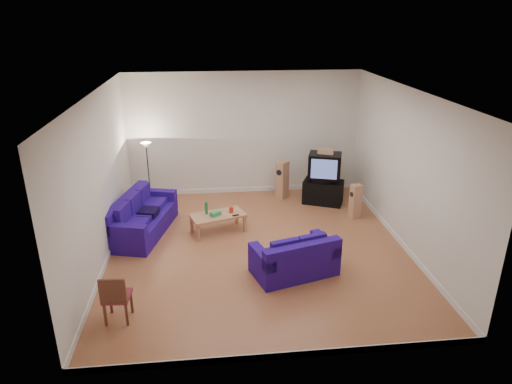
{
  "coord_description": "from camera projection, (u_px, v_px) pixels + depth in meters",
  "views": [
    {
      "loc": [
        -0.94,
        -8.28,
        4.54
      ],
      "look_at": [
        0.0,
        0.4,
        1.1
      ],
      "focal_mm": 32.0,
      "sensor_mm": 36.0,
      "label": 1
    }
  ],
  "objects": [
    {
      "name": "remote",
      "position": [
        236.0,
        215.0,
        9.91
      ],
      "size": [
        0.15,
        0.09,
        0.02
      ],
      "primitive_type": "cube",
      "rotation": [
        0.0,
        0.0,
        0.31
      ],
      "color": "black",
      "rests_on": "coffee_table"
    },
    {
      "name": "dining_chair",
      "position": [
        116.0,
        296.0,
        7.03
      ],
      "size": [
        0.43,
        0.43,
        0.84
      ],
      "rotation": [
        0.0,
        0.0,
        -0.08
      ],
      "color": "brown",
      "rests_on": "ground"
    },
    {
      "name": "coffee_table",
      "position": [
        218.0,
        217.0,
        10.0
      ],
      "size": [
        1.29,
        0.92,
        0.42
      ],
      "rotation": [
        0.0,
        0.0,
        0.32
      ],
      "color": "tan",
      "rests_on": "ground"
    },
    {
      "name": "bottle",
      "position": [
        206.0,
        208.0,
        9.96
      ],
      "size": [
        0.07,
        0.07,
        0.28
      ],
      "primitive_type": "cylinder",
      "rotation": [
        0.0,
        0.0,
        -0.11
      ],
      "color": "#197233",
      "rests_on": "coffee_table"
    },
    {
      "name": "tv_stand",
      "position": [
        323.0,
        192.0,
        11.57
      ],
      "size": [
        1.11,
        0.89,
        0.59
      ],
      "primitive_type": "cube",
      "rotation": [
        0.0,
        0.0,
        -0.41
      ],
      "color": "black",
      "rests_on": "ground"
    },
    {
      "name": "speaker_right",
      "position": [
        355.0,
        201.0,
        10.71
      ],
      "size": [
        0.29,
        0.26,
        0.82
      ],
      "rotation": [
        0.0,
        0.0,
        -1.23
      ],
      "color": "tan",
      "rests_on": "ground"
    },
    {
      "name": "sofa_loveseat",
      "position": [
        295.0,
        260.0,
        8.4
      ],
      "size": [
        1.68,
        1.24,
        0.75
      ],
      "rotation": [
        0.0,
        0.0,
        0.29
      ],
      "color": "#200D5F",
      "rests_on": "ground"
    },
    {
      "name": "room",
      "position": [
        258.0,
        178.0,
        8.85
      ],
      "size": [
        6.01,
        6.51,
        3.21
      ],
      "color": "brown",
      "rests_on": "ground"
    },
    {
      "name": "floor_lamp",
      "position": [
        147.0,
        154.0,
        11.18
      ],
      "size": [
        0.27,
        0.27,
        1.59
      ],
      "color": "black",
      "rests_on": "ground"
    },
    {
      "name": "television",
      "position": [
        325.0,
        166.0,
        11.31
      ],
      "size": [
        0.92,
        0.79,
        0.61
      ],
      "rotation": [
        0.0,
        0.0,
        -0.31
      ],
      "color": "black",
      "rests_on": "av_receiver"
    },
    {
      "name": "speaker_left",
      "position": [
        282.0,
        180.0,
        11.82
      ],
      "size": [
        0.37,
        0.37,
        1.0
      ],
      "rotation": [
        0.0,
        0.0,
        -0.76
      ],
      "color": "tan",
      "rests_on": "ground"
    },
    {
      "name": "red_canister",
      "position": [
        231.0,
        210.0,
        10.05
      ],
      "size": [
        0.13,
        0.13,
        0.14
      ],
      "primitive_type": "cylinder",
      "rotation": [
        0.0,
        0.0,
        0.38
      ],
      "color": "red",
      "rests_on": "coffee_table"
    },
    {
      "name": "centre_speaker",
      "position": [
        326.0,
        151.0,
        11.18
      ],
      "size": [
        0.41,
        0.31,
        0.13
      ],
      "primitive_type": "cube",
      "rotation": [
        0.0,
        0.0,
        -0.46
      ],
      "color": "tan",
      "rests_on": "television"
    },
    {
      "name": "av_receiver",
      "position": [
        322.0,
        180.0,
        11.41
      ],
      "size": [
        0.53,
        0.47,
        0.1
      ],
      "primitive_type": "cube",
      "rotation": [
        0.0,
        0.0,
        -0.26
      ],
      "color": "black",
      "rests_on": "tv_stand"
    },
    {
      "name": "tissue_box",
      "position": [
        215.0,
        214.0,
        9.9
      ],
      "size": [
        0.26,
        0.24,
        0.09
      ],
      "primitive_type": "cube",
      "rotation": [
        0.0,
        0.0,
        0.69
      ],
      "color": "green",
      "rests_on": "coffee_table"
    },
    {
      "name": "sofa_three_seat",
      "position": [
        140.0,
        220.0,
        10.0
      ],
      "size": [
        1.42,
        2.3,
        0.83
      ],
      "rotation": [
        0.0,
        0.0,
        -1.82
      ],
      "color": "#200D5F",
      "rests_on": "ground"
    }
  ]
}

